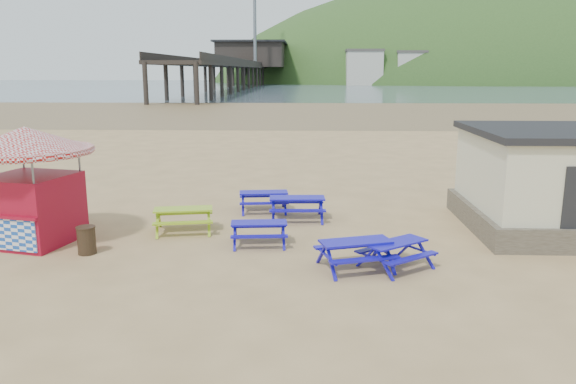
{
  "coord_description": "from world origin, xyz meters",
  "views": [
    {
      "loc": [
        1.74,
        -16.31,
        4.87
      ],
      "look_at": [
        1.1,
        1.5,
        1.0
      ],
      "focal_mm": 35.0,
      "sensor_mm": 36.0,
      "label": 1
    }
  ],
  "objects_px": {
    "picnic_table_blue_b": "(264,201)",
    "picnic_table_yellow": "(184,220)",
    "picnic_table_blue_a": "(297,208)",
    "litter_bin": "(86,240)",
    "ice_cream_kiosk": "(28,170)"
  },
  "relations": [
    {
      "from": "picnic_table_yellow",
      "to": "litter_bin",
      "type": "height_order",
      "value": "litter_bin"
    },
    {
      "from": "ice_cream_kiosk",
      "to": "litter_bin",
      "type": "relative_size",
      "value": 5.92
    },
    {
      "from": "litter_bin",
      "to": "ice_cream_kiosk",
      "type": "bearing_deg",
      "value": 152.46
    },
    {
      "from": "picnic_table_blue_a",
      "to": "ice_cream_kiosk",
      "type": "relative_size",
      "value": 0.42
    },
    {
      "from": "ice_cream_kiosk",
      "to": "picnic_table_blue_b",
      "type": "bearing_deg",
      "value": 44.5
    },
    {
      "from": "litter_bin",
      "to": "picnic_table_blue_b",
      "type": "bearing_deg",
      "value": 47.66
    },
    {
      "from": "ice_cream_kiosk",
      "to": "litter_bin",
      "type": "distance_m",
      "value": 2.78
    },
    {
      "from": "picnic_table_blue_a",
      "to": "ice_cream_kiosk",
      "type": "distance_m",
      "value": 8.24
    },
    {
      "from": "picnic_table_blue_b",
      "to": "litter_bin",
      "type": "xyz_separation_m",
      "value": [
        -4.42,
        -4.86,
        0.03
      ]
    },
    {
      "from": "picnic_table_blue_b",
      "to": "picnic_table_yellow",
      "type": "xyz_separation_m",
      "value": [
        -2.26,
        -2.65,
        0.02
      ]
    },
    {
      "from": "picnic_table_blue_b",
      "to": "ice_cream_kiosk",
      "type": "distance_m",
      "value": 7.64
    },
    {
      "from": "picnic_table_blue_a",
      "to": "ice_cream_kiosk",
      "type": "height_order",
      "value": "ice_cream_kiosk"
    },
    {
      "from": "picnic_table_yellow",
      "to": "litter_bin",
      "type": "relative_size",
      "value": 2.62
    },
    {
      "from": "picnic_table_blue_a",
      "to": "picnic_table_yellow",
      "type": "relative_size",
      "value": 0.95
    },
    {
      "from": "picnic_table_blue_a",
      "to": "litter_bin",
      "type": "xyz_separation_m",
      "value": [
        -5.62,
        -3.78,
        0.0
      ]
    }
  ]
}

